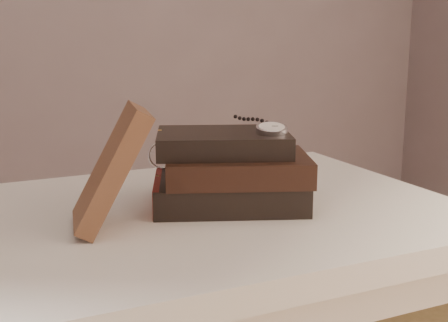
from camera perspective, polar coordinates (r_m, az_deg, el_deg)
name	(u,v)px	position (r m, az deg, el deg)	size (l,w,h in m)	color
table	(149,271)	(0.99, -7.02, -10.06)	(1.00, 0.60, 0.75)	silver
book_stack	(230,172)	(0.99, 0.61, -1.01)	(0.28, 0.25, 0.12)	black
journal	(111,168)	(0.88, -10.42, -0.65)	(0.03, 0.12, 0.19)	#4A2B1C
pocket_watch	(270,128)	(0.97, 4.30, 3.06)	(0.07, 0.16, 0.02)	silver
eyeglasses	(177,155)	(1.06, -4.37, 0.59)	(0.14, 0.14, 0.05)	silver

